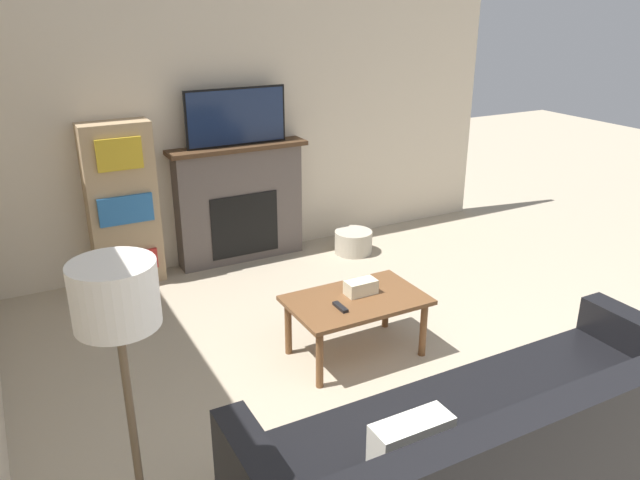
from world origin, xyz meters
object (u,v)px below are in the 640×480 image
at_px(fireplace, 240,203).
at_px(storage_basket, 353,242).
at_px(couch, 496,456).
at_px(coffee_table, 356,306).
at_px(bookshelf, 123,205).
at_px(tv, 236,117).
at_px(floor_lamp, 121,344).

bearing_deg(fireplace, storage_basket, -20.54).
distance_m(couch, coffee_table, 1.53).
distance_m(bookshelf, storage_basket, 2.21).
xyz_separation_m(couch, coffee_table, (0.12, 1.52, 0.09)).
bearing_deg(tv, storage_basket, -19.56).
bearing_deg(tv, floor_lamp, -116.73).
relative_size(couch, floor_lamp, 1.58).
bearing_deg(coffee_table, fireplace, 91.87).
bearing_deg(coffee_table, tv, 91.89).
bearing_deg(tv, couch, -90.95).
xyz_separation_m(fireplace, bookshelf, (-1.07, -0.02, 0.15)).
bearing_deg(storage_basket, fireplace, 159.46).
bearing_deg(couch, coffee_table, 85.33).
height_order(coffee_table, floor_lamp, floor_lamp).
distance_m(fireplace, tv, 0.81).
distance_m(tv, storage_basket, 1.67).
height_order(fireplace, floor_lamp, floor_lamp).
relative_size(tv, bookshelf, 0.66).
xyz_separation_m(tv, floor_lamp, (-1.70, -3.38, -0.07)).
height_order(tv, storage_basket, tv).
bearing_deg(bookshelf, storage_basket, -9.79).
bearing_deg(fireplace, bookshelf, -178.78).
bearing_deg(storage_basket, coffee_table, -120.53).
xyz_separation_m(bookshelf, storage_basket, (2.10, -0.36, -0.60)).
bearing_deg(floor_lamp, storage_basket, 47.84).
bearing_deg(bookshelf, floor_lamp, -100.59).
xyz_separation_m(fireplace, tv, (0.00, -0.02, 0.81)).
height_order(tv, floor_lamp, tv).
bearing_deg(fireplace, couch, -90.95).
xyz_separation_m(coffee_table, bookshelf, (-1.14, 1.99, 0.33)).
bearing_deg(storage_basket, floor_lamp, -132.16).
bearing_deg(storage_basket, couch, -109.00).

